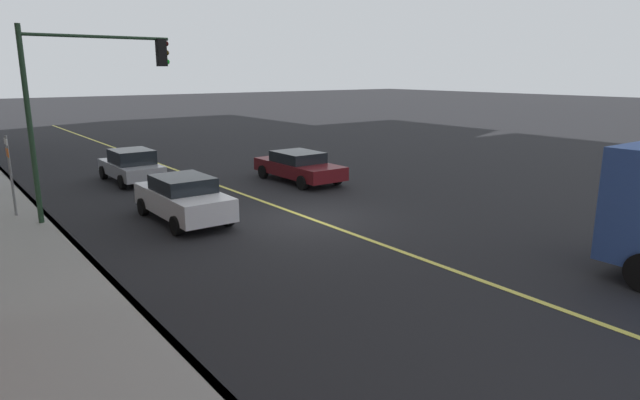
{
  "coord_description": "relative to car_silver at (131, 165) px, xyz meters",
  "views": [
    {
      "loc": [
        -14.31,
        10.21,
        4.8
      ],
      "look_at": [
        -2.84,
        1.62,
        1.39
      ],
      "focal_mm": 30.42,
      "sensor_mm": 36.0,
      "label": 1
    }
  ],
  "objects": [
    {
      "name": "lane_stripe_center",
      "position": [
        -9.68,
        -2.7,
        -0.73
      ],
      "size": [
        80.0,
        0.16,
        0.01
      ],
      "primitive_type": "cube",
      "color": "#D8CC4C",
      "rests_on": "ground"
    },
    {
      "name": "street_sign_post",
      "position": [
        -4.05,
        5.18,
        0.91
      ],
      "size": [
        0.6,
        0.08,
        2.8
      ],
      "color": "slate",
      "rests_on": "ground"
    },
    {
      "name": "traffic_light_mast",
      "position": [
        -5.52,
        2.98,
        3.5
      ],
      "size": [
        0.28,
        4.61,
        6.17
      ],
      "color": "#1E3823",
      "rests_on": "ground"
    },
    {
      "name": "car_maroon",
      "position": [
        -4.34,
        -6.01,
        -0.04
      ],
      "size": [
        4.75,
        2.04,
        1.33
      ],
      "color": "#591116",
      "rests_on": "ground"
    },
    {
      "name": "sidewalk_slab",
      "position": [
        -9.68,
        6.14,
        -0.66
      ],
      "size": [
        80.0,
        3.73,
        0.15
      ],
      "primitive_type": "cube",
      "color": "gray",
      "rests_on": "ground"
    },
    {
      "name": "curb_edge",
      "position": [
        -9.68,
        4.35,
        -0.66
      ],
      "size": [
        80.0,
        0.16,
        0.15
      ],
      "primitive_type": "cube",
      "color": "slate",
      "rests_on": "ground"
    },
    {
      "name": "car_white",
      "position": [
        -7.49,
        0.75,
        0.03
      ],
      "size": [
        4.39,
        1.93,
        1.49
      ],
      "color": "silver",
      "rests_on": "ground"
    },
    {
      "name": "car_silver",
      "position": [
        0.0,
        0.0,
        0.0
      ],
      "size": [
        4.11,
        1.91,
        1.46
      ],
      "color": "#A8AAB2",
      "rests_on": "ground"
    },
    {
      "name": "ground",
      "position": [
        -9.68,
        -2.7,
        -0.74
      ],
      "size": [
        200.0,
        200.0,
        0.0
      ],
      "primitive_type": "plane",
      "color": "black"
    }
  ]
}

